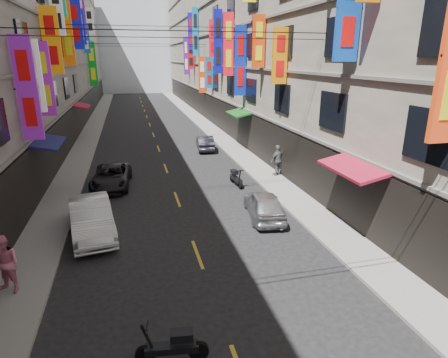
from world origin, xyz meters
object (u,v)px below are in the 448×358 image
scooter_crossing (173,346)px  scooter_far_right (236,178)px  pedestrian_lfar (5,265)px  pedestrian_rfar (278,160)px  car_left_mid (91,218)px  car_right_far (205,143)px  car_right_mid (264,205)px  car_left_far (111,177)px

scooter_crossing → scooter_far_right: 13.55m
pedestrian_lfar → pedestrian_rfar: same height
car_left_mid → scooter_far_right: bearing=22.6°
pedestrian_lfar → scooter_crossing: bearing=-9.1°
pedestrian_lfar → pedestrian_rfar: bearing=67.8°
car_right_far → pedestrian_lfar: 20.24m
scooter_far_right → car_right_mid: bearing=84.6°
car_right_far → pedestrian_lfar: bearing=67.0°
car_left_far → scooter_crossing: bearing=-77.6°
scooter_crossing → car_left_far: (-1.89, 14.01, 0.17)m
car_left_mid → pedestrian_rfar: 11.99m
scooter_far_right → car_left_far: bearing=-17.2°
car_left_far → car_right_mid: 9.43m
scooter_far_right → car_right_mid: (0.00, -4.80, 0.19)m
scooter_far_right → pedestrian_lfar: 13.05m
scooter_far_right → car_left_mid: (-7.64, -4.71, 0.32)m
car_left_far → car_right_far: bearing=52.1°
car_right_mid → pedestrian_rfar: bearing=-109.5°
car_right_far → scooter_far_right: bearing=96.0°
car_left_far → pedestrian_lfar: size_ratio=2.30×
car_left_mid → car_right_far: car_left_mid is taller
scooter_far_right → pedestrian_lfar: bearing=35.7°
scooter_far_right → pedestrian_rfar: (2.96, 0.90, 0.64)m
car_left_mid → car_right_far: bearing=52.0°
car_left_mid → pedestrian_lfar: bearing=-128.4°
car_right_mid → pedestrian_rfar: pedestrian_rfar is taller
car_left_mid → car_left_far: car_left_mid is taller
scooter_far_right → pedestrian_rfar: bearing=-168.5°
car_right_mid → car_right_far: size_ratio=1.05×
scooter_crossing → pedestrian_rfar: pedestrian_rfar is taller
scooter_crossing → pedestrian_rfar: (8.11, 13.44, 0.64)m
scooter_far_right → car_left_mid: 8.98m
pedestrian_rfar → scooter_crossing: bearing=38.1°
car_left_mid → pedestrian_lfar: size_ratio=2.41×
scooter_crossing → car_left_far: car_left_far is taller
car_right_far → scooter_crossing: bearing=82.6°
scooter_far_right → car_right_mid: car_right_mid is taller
scooter_crossing → car_right_far: car_right_far is taller
car_right_mid → pedestrian_rfar: size_ratio=1.95×
pedestrian_lfar → pedestrian_rfar: (12.77, 9.48, -0.00)m
scooter_crossing → pedestrian_lfar: bearing=57.4°
car_left_far → pedestrian_rfar: 10.03m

